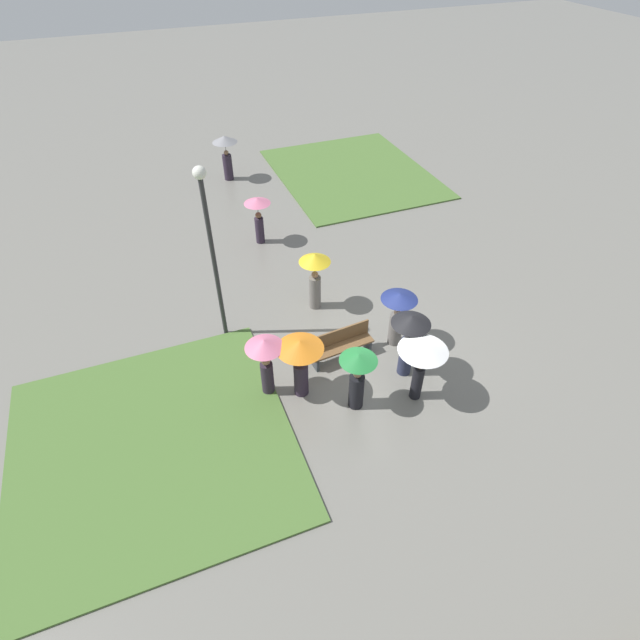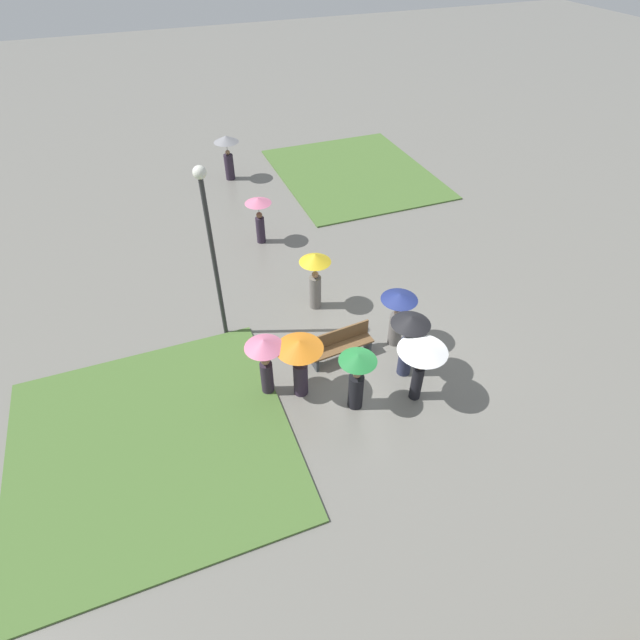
{
  "view_description": "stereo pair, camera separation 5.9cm",
  "coord_description": "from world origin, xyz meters",
  "px_view_note": "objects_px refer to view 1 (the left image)",
  "views": [
    {
      "loc": [
        -5.08,
        -8.22,
        9.75
      ],
      "look_at": [
        -1.32,
        1.44,
        0.72
      ],
      "focal_mm": 28.0,
      "sensor_mm": 36.0,
      "label": 1
    },
    {
      "loc": [
        -5.03,
        -8.24,
        9.75
      ],
      "look_at": [
        -1.32,
        1.44,
        0.72
      ],
      "focal_mm": 28.0,
      "sensor_mm": 36.0,
      "label": 2
    }
  ],
  "objects_px": {
    "lone_walker_mid_plaza": "(258,212)",
    "crowd_person_green": "(357,374)",
    "crowd_person_navy": "(398,311)",
    "crowd_person_black": "(409,335)",
    "crowd_person_orange": "(300,356)",
    "lone_walker_far_path": "(226,150)",
    "crowd_person_pink": "(265,356)",
    "park_bench": "(341,344)",
    "lamp_post": "(210,238)",
    "crowd_person_white": "(422,356)",
    "crowd_person_yellow": "(315,271)"
  },
  "relations": [
    {
      "from": "park_bench",
      "to": "lone_walker_mid_plaza",
      "type": "relative_size",
      "value": 1.06
    },
    {
      "from": "lone_walker_far_path",
      "to": "crowd_person_yellow",
      "type": "bearing_deg",
      "value": 4.16
    },
    {
      "from": "park_bench",
      "to": "lone_walker_far_path",
      "type": "height_order",
      "value": "lone_walker_far_path"
    },
    {
      "from": "lamp_post",
      "to": "lone_walker_far_path",
      "type": "height_order",
      "value": "lamp_post"
    },
    {
      "from": "crowd_person_navy",
      "to": "crowd_person_orange",
      "type": "bearing_deg",
      "value": 34.66
    },
    {
      "from": "crowd_person_yellow",
      "to": "crowd_person_white",
      "type": "distance_m",
      "value": 4.4
    },
    {
      "from": "park_bench",
      "to": "crowd_person_orange",
      "type": "xyz_separation_m",
      "value": [
        -1.42,
        -0.83,
        0.84
      ]
    },
    {
      "from": "crowd_person_navy",
      "to": "crowd_person_black",
      "type": "xyz_separation_m",
      "value": [
        -0.3,
        -1.12,
        0.19
      ]
    },
    {
      "from": "crowd_person_green",
      "to": "crowd_person_pink",
      "type": "distance_m",
      "value": 2.24
    },
    {
      "from": "crowd_person_pink",
      "to": "lone_walker_far_path",
      "type": "distance_m",
      "value": 12.57
    },
    {
      "from": "lamp_post",
      "to": "crowd_person_black",
      "type": "distance_m",
      "value": 5.49
    },
    {
      "from": "crowd_person_orange",
      "to": "lone_walker_far_path",
      "type": "xyz_separation_m",
      "value": [
        1.17,
        12.74,
        0.02
      ]
    },
    {
      "from": "crowd_person_green",
      "to": "lone_walker_mid_plaza",
      "type": "xyz_separation_m",
      "value": [
        -0.09,
        8.13,
        0.1
      ]
    },
    {
      "from": "crowd_person_navy",
      "to": "crowd_person_pink",
      "type": "relative_size",
      "value": 0.96
    },
    {
      "from": "park_bench",
      "to": "crowd_person_white",
      "type": "distance_m",
      "value": 2.52
    },
    {
      "from": "crowd_person_navy",
      "to": "lone_walker_mid_plaza",
      "type": "relative_size",
      "value": 1.0
    },
    {
      "from": "crowd_person_green",
      "to": "lamp_post",
      "type": "bearing_deg",
      "value": -32.19
    },
    {
      "from": "park_bench",
      "to": "lone_walker_far_path",
      "type": "distance_m",
      "value": 11.95
    },
    {
      "from": "park_bench",
      "to": "crowd_person_yellow",
      "type": "distance_m",
      "value": 2.43
    },
    {
      "from": "lone_walker_mid_plaza",
      "to": "crowd_person_navy",
      "type": "bearing_deg",
      "value": -16.5
    },
    {
      "from": "park_bench",
      "to": "crowd_person_yellow",
      "type": "height_order",
      "value": "crowd_person_yellow"
    },
    {
      "from": "crowd_person_yellow",
      "to": "crowd_person_green",
      "type": "distance_m",
      "value": 4.0
    },
    {
      "from": "crowd_person_green",
      "to": "crowd_person_black",
      "type": "distance_m",
      "value": 1.76
    },
    {
      "from": "crowd_person_white",
      "to": "lone_walker_mid_plaza",
      "type": "xyz_separation_m",
      "value": [
        -1.6,
        8.43,
        -0.23
      ]
    },
    {
      "from": "park_bench",
      "to": "crowd_person_white",
      "type": "bearing_deg",
      "value": -64.17
    },
    {
      "from": "crowd_person_green",
      "to": "crowd_person_white",
      "type": "distance_m",
      "value": 1.57
    },
    {
      "from": "crowd_person_yellow",
      "to": "crowd_person_black",
      "type": "xyz_separation_m",
      "value": [
        1.21,
        -3.42,
        0.03
      ]
    },
    {
      "from": "lamp_post",
      "to": "crowd_person_orange",
      "type": "height_order",
      "value": "lamp_post"
    },
    {
      "from": "lamp_post",
      "to": "crowd_person_orange",
      "type": "distance_m",
      "value": 3.69
    },
    {
      "from": "crowd_person_yellow",
      "to": "crowd_person_black",
      "type": "height_order",
      "value": "crowd_person_black"
    },
    {
      "from": "park_bench",
      "to": "crowd_person_white",
      "type": "relative_size",
      "value": 1.01
    },
    {
      "from": "park_bench",
      "to": "crowd_person_green",
      "type": "distance_m",
      "value": 1.84
    },
    {
      "from": "lamp_post",
      "to": "crowd_person_orange",
      "type": "relative_size",
      "value": 2.83
    },
    {
      "from": "crowd_person_orange",
      "to": "crowd_person_pink",
      "type": "distance_m",
      "value": 0.84
    },
    {
      "from": "crowd_person_white",
      "to": "crowd_person_green",
      "type": "bearing_deg",
      "value": -93.1
    },
    {
      "from": "lone_walker_mid_plaza",
      "to": "crowd_person_green",
      "type": "bearing_deg",
      "value": -33.39
    },
    {
      "from": "lamp_post",
      "to": "crowd_person_white",
      "type": "height_order",
      "value": "lamp_post"
    },
    {
      "from": "crowd_person_navy",
      "to": "lone_walker_far_path",
      "type": "bearing_deg",
      "value": -61.08
    },
    {
      "from": "crowd_person_green",
      "to": "crowd_person_white",
      "type": "height_order",
      "value": "crowd_person_white"
    },
    {
      "from": "crowd_person_yellow",
      "to": "lone_walker_far_path",
      "type": "relative_size",
      "value": 0.99
    },
    {
      "from": "park_bench",
      "to": "crowd_person_black",
      "type": "relative_size",
      "value": 0.94
    },
    {
      "from": "crowd_person_black",
      "to": "crowd_person_yellow",
      "type": "bearing_deg",
      "value": 144.32
    },
    {
      "from": "crowd_person_orange",
      "to": "crowd_person_navy",
      "type": "relative_size",
      "value": 1.03
    },
    {
      "from": "crowd_person_yellow",
      "to": "lamp_post",
      "type": "bearing_deg",
      "value": 29.68
    },
    {
      "from": "crowd_person_orange",
      "to": "crowd_person_navy",
      "type": "height_order",
      "value": "crowd_person_orange"
    },
    {
      "from": "crowd_person_pink",
      "to": "lone_walker_far_path",
      "type": "bearing_deg",
      "value": -57.55
    },
    {
      "from": "crowd_person_white",
      "to": "crowd_person_orange",
      "type": "bearing_deg",
      "value": -105.98
    },
    {
      "from": "lamp_post",
      "to": "crowd_person_navy",
      "type": "height_order",
      "value": "lamp_post"
    },
    {
      "from": "crowd_person_black",
      "to": "lamp_post",
      "type": "bearing_deg",
      "value": 176.29
    },
    {
      "from": "crowd_person_green",
      "to": "crowd_person_pink",
      "type": "relative_size",
      "value": 0.97
    }
  ]
}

